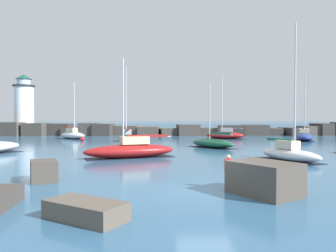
{
  "coord_description": "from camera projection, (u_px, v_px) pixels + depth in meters",
  "views": [
    {
      "loc": [
        -1.75,
        -14.44,
        3.34
      ],
      "look_at": [
        -1.43,
        26.06,
        2.28
      ],
      "focal_mm": 35.0,
      "sensor_mm": 36.0,
      "label": 1
    }
  ],
  "objects": [
    {
      "name": "foreground_rocks",
      "position": [
        149.0,
        185.0,
        13.52
      ],
      "size": [
        13.34,
        8.84,
        1.42
      ],
      "color": "#423D38",
      "rests_on": "ground"
    },
    {
      "name": "sailboat_moored_8",
      "position": [
        131.0,
        150.0,
        27.08
      ],
      "size": [
        7.91,
        4.73,
        8.2
      ],
      "color": "maroon",
      "rests_on": "ground"
    },
    {
      "name": "mooring_buoy_orange_near",
      "position": [
        82.0,
        139.0,
        46.32
      ],
      "size": [
        0.6,
        0.6,
        0.8
      ],
      "color": "red",
      "rests_on": "ground"
    },
    {
      "name": "sailboat_moored_1",
      "position": [
        290.0,
        153.0,
        25.21
      ],
      "size": [
        4.08,
        5.74,
        10.44
      ],
      "color": "white",
      "rests_on": "ground"
    },
    {
      "name": "sailboat_moored_0",
      "position": [
        213.0,
        143.0,
        35.98
      ],
      "size": [
        5.3,
        5.79,
        7.14
      ],
      "color": "#195138",
      "rests_on": "ground"
    },
    {
      "name": "sailboat_moored_2",
      "position": [
        127.0,
        137.0,
        45.29
      ],
      "size": [
        3.22,
        5.84,
        10.48
      ],
      "color": "#195138",
      "rests_on": "ground"
    },
    {
      "name": "breakwater_jetty",
      "position": [
        174.0,
        130.0,
        61.58
      ],
      "size": [
        66.62,
        7.24,
        2.45
      ],
      "color": "#4C443D",
      "rests_on": "ground"
    },
    {
      "name": "ground_plane",
      "position": [
        205.0,
        193.0,
        14.53
      ],
      "size": [
        600.0,
        600.0,
        0.0
      ],
      "primitive_type": "plane",
      "color": "#336084"
    },
    {
      "name": "sailboat_moored_7",
      "position": [
        73.0,
        135.0,
        50.84
      ],
      "size": [
        5.47,
        4.85,
        8.85
      ],
      "color": "silver",
      "rests_on": "ground"
    },
    {
      "name": "sailboat_moored_5",
      "position": [
        225.0,
        135.0,
        50.99
      ],
      "size": [
        6.26,
        3.92,
        10.07
      ],
      "color": "maroon",
      "rests_on": "ground"
    },
    {
      "name": "open_sea_beyond",
      "position": [
        170.0,
        126.0,
        121.66
      ],
      "size": [
        400.0,
        116.0,
        0.01
      ],
      "color": "#235175",
      "rests_on": "ground"
    },
    {
      "name": "sailboat_moored_6",
      "position": [
        304.0,
        136.0,
        47.18
      ],
      "size": [
        4.18,
        6.99,
        10.66
      ],
      "color": "navy",
      "rests_on": "ground"
    },
    {
      "name": "lighthouse",
      "position": [
        24.0,
        109.0,
        62.36
      ],
      "size": [
        4.76,
        4.76,
        11.54
      ],
      "color": "gray",
      "rests_on": "ground"
    },
    {
      "name": "person_on_rocks",
      "position": [
        228.0,
        170.0,
        15.38
      ],
      "size": [
        0.36,
        0.22,
        1.59
      ],
      "color": "#282833",
      "rests_on": "ground"
    }
  ]
}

